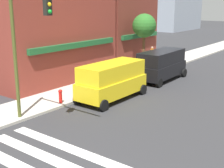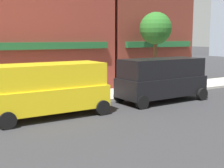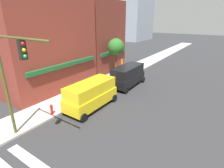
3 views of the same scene
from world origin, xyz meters
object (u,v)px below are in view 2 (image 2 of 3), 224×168
Objects in this scene: van_black at (162,78)px; pedestrian_orange_vest at (177,72)px; street_tree at (156,29)px; van_yellow at (50,88)px.

van_black is 5.47m from pedestrian_orange_vest.
street_tree is at bearing 55.34° from van_black.
van_black is 2.86× the size of pedestrian_orange_vest.
van_black reaches higher than pedestrian_orange_vest.
street_tree is at bearing 19.06° from van_yellow.
street_tree is (-2.48, -0.57, 2.93)m from pedestrian_orange_vest.
pedestrian_orange_vest is at bearing 13.03° from street_tree.
street_tree reaches higher than pedestrian_orange_vest.
van_yellow is at bearing -166.39° from pedestrian_orange_vest.
van_black is 4.30m from street_tree.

